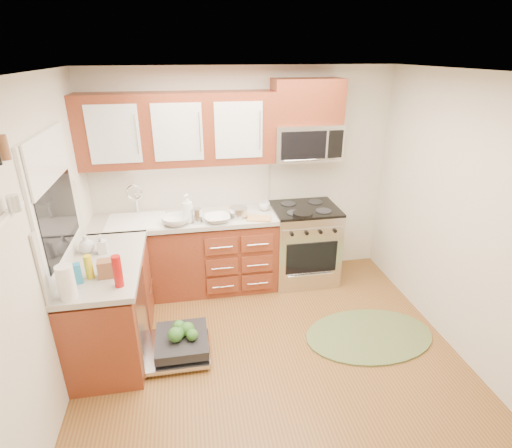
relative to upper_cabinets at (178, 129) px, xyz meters
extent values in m
plane|color=brown|center=(0.73, -1.57, -1.88)|extent=(3.50, 3.50, 0.00)
plane|color=white|center=(0.73, -1.57, 0.62)|extent=(3.50, 3.50, 0.00)
cube|color=beige|center=(0.73, 0.18, -0.62)|extent=(3.50, 0.04, 2.50)
cube|color=beige|center=(0.73, -3.33, -0.62)|extent=(3.50, 0.04, 2.50)
cube|color=beige|center=(-1.02, -1.57, -0.62)|extent=(0.04, 3.50, 2.50)
cube|color=beige|center=(2.48, -1.57, -0.62)|extent=(0.04, 3.50, 2.50)
cube|color=maroon|center=(0.00, -0.12, -1.45)|extent=(2.05, 0.60, 0.85)
cube|color=maroon|center=(-0.72, -1.05, -1.45)|extent=(0.60, 1.25, 0.85)
cube|color=#B7B2A7|center=(0.00, -0.14, -0.97)|extent=(2.07, 0.64, 0.05)
cube|color=#B7B2A7|center=(-0.71, -1.05, -0.97)|extent=(0.64, 1.27, 0.05)
cube|color=beige|center=(0.00, 0.16, -0.67)|extent=(2.05, 0.02, 0.57)
cube|color=beige|center=(-1.01, -1.05, -0.67)|extent=(0.02, 1.25, 0.57)
cube|color=maroon|center=(1.41, 0.00, 0.26)|extent=(0.76, 0.35, 0.47)
cube|color=white|center=(-0.98, -1.07, 0.00)|extent=(0.02, 0.96, 0.40)
cube|color=white|center=(-0.99, -1.92, -0.12)|extent=(0.04, 0.40, 0.03)
cylinder|color=black|center=(1.30, -0.40, -0.90)|extent=(0.27, 0.27, 0.04)
cylinder|color=silver|center=(0.59, -0.25, -0.89)|extent=(0.25, 0.25, 0.12)
cube|color=tan|center=(0.81, -0.34, -0.94)|extent=(0.29, 0.23, 0.02)
cylinder|color=silver|center=(0.14, -0.32, -0.87)|extent=(0.12, 0.12, 0.17)
cylinder|color=white|center=(-0.88, -1.59, -0.81)|extent=(0.16, 0.16, 0.27)
cylinder|color=yellow|center=(-0.78, -1.31, -0.85)|extent=(0.07, 0.07, 0.20)
cylinder|color=#AB100E|center=(-0.52, -1.49, -0.82)|extent=(0.09, 0.09, 0.27)
cube|color=brown|center=(-0.64, -1.31, -0.88)|extent=(0.16, 0.12, 0.15)
cube|color=teal|center=(-0.88, -1.38, -0.87)|extent=(0.12, 0.09, 0.17)
imported|color=#999999|center=(0.35, -0.32, -0.92)|extent=(0.31, 0.31, 0.07)
imported|color=#999999|center=(-0.09, -0.32, -0.90)|extent=(0.37, 0.37, 0.09)
imported|color=#999999|center=(0.93, -0.09, -0.90)|extent=(0.14, 0.14, 0.10)
imported|color=#999999|center=(0.04, -0.29, -0.79)|extent=(0.16, 0.16, 0.32)
imported|color=#999999|center=(-0.75, -0.87, -0.86)|extent=(0.09, 0.09, 0.18)
imported|color=#999999|center=(-0.90, -0.84, -0.86)|extent=(0.15, 0.15, 0.18)
camera|label=1|loc=(0.06, -4.34, 0.77)|focal=28.00mm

